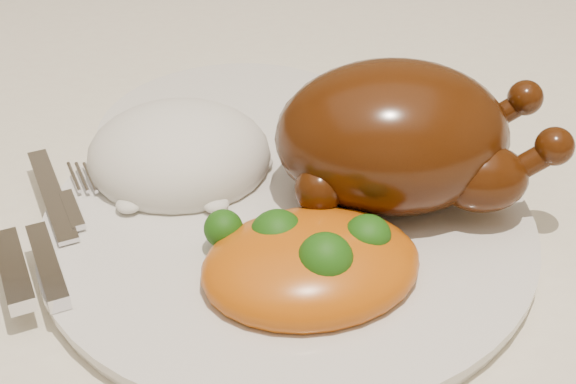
{
  "coord_description": "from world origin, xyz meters",
  "views": [
    {
      "loc": [
        0.17,
        -0.43,
        1.08
      ],
      "look_at": [
        0.16,
        -0.04,
        0.8
      ],
      "focal_mm": 50.0,
      "sensor_mm": 36.0,
      "label": 1
    }
  ],
  "objects_px": {
    "side_plate": "(239,131)",
    "dining_table": "(79,309)",
    "dinner_plate": "(288,227)",
    "roast_chicken": "(399,137)"
  },
  "relations": [
    {
      "from": "side_plate",
      "to": "dining_table",
      "type": "bearing_deg",
      "value": -145.45
    },
    {
      "from": "dinner_plate",
      "to": "side_plate",
      "type": "height_order",
      "value": "dinner_plate"
    },
    {
      "from": "side_plate",
      "to": "roast_chicken",
      "type": "height_order",
      "value": "roast_chicken"
    },
    {
      "from": "dining_table",
      "to": "roast_chicken",
      "type": "relative_size",
      "value": 8.98
    },
    {
      "from": "dinner_plate",
      "to": "roast_chicken",
      "type": "bearing_deg",
      "value": 22.49
    },
    {
      "from": "dining_table",
      "to": "roast_chicken",
      "type": "xyz_separation_m",
      "value": [
        0.22,
        -0.01,
        0.16
      ]
    },
    {
      "from": "dinner_plate",
      "to": "side_plate",
      "type": "xyz_separation_m",
      "value": [
        -0.04,
        0.12,
        -0.0
      ]
    },
    {
      "from": "dinner_plate",
      "to": "roast_chicken",
      "type": "relative_size",
      "value": 1.66
    },
    {
      "from": "dining_table",
      "to": "side_plate",
      "type": "height_order",
      "value": "side_plate"
    },
    {
      "from": "dining_table",
      "to": "dinner_plate",
      "type": "bearing_deg",
      "value": -13.17
    }
  ]
}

